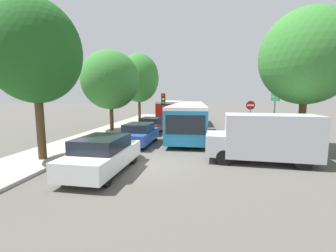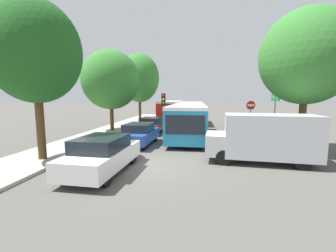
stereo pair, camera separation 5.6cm
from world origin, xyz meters
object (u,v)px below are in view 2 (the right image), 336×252
at_px(city_bus_rear, 172,108).
at_px(queued_car_blue, 139,134).
at_px(traffic_light, 163,105).
at_px(direction_sign_post, 275,104).
at_px(queued_car_white, 103,154).
at_px(tree_right_near, 307,57).
at_px(tree_left_mid, 112,81).
at_px(tree_left_near, 35,52).
at_px(tree_left_far, 139,78).
at_px(queued_car_red, 151,125).
at_px(articulated_bus, 190,115).
at_px(white_van, 264,137).
at_px(no_entry_sign, 250,113).

xyz_separation_m(city_bus_rear, queued_car_blue, (0.04, -19.16, -0.73)).
relative_size(traffic_light, direction_sign_post, 0.94).
bearing_deg(traffic_light, city_bus_rear, 174.21).
relative_size(queued_car_white, direction_sign_post, 1.23).
bearing_deg(tree_right_near, queued_car_blue, 176.04).
xyz_separation_m(queued_car_blue, tree_left_mid, (-3.78, 5.15, 3.77)).
height_order(tree_left_near, tree_left_far, tree_left_far).
bearing_deg(city_bus_rear, tree_left_far, 149.73).
relative_size(queued_car_white, queued_car_blue, 1.06).
bearing_deg(queued_car_red, tree_right_near, -116.15).
xyz_separation_m(articulated_bus, tree_left_near, (-6.75, -11.28, 3.71)).
xyz_separation_m(city_bus_rear, white_van, (6.95, -22.32, -0.21)).
bearing_deg(tree_left_near, queued_car_white, -17.88).
xyz_separation_m(queued_car_blue, tree_left_far, (-3.45, 13.45, 4.74)).
relative_size(queued_car_red, tree_left_far, 0.48).
height_order(direction_sign_post, tree_right_near, tree_right_near).
distance_m(queued_car_red, tree_right_near, 12.15).
relative_size(direction_sign_post, tree_left_mid, 0.50).
height_order(traffic_light, tree_right_near, tree_right_near).
height_order(no_entry_sign, tree_left_mid, tree_left_mid).
relative_size(tree_left_mid, tree_left_far, 0.85).
relative_size(articulated_bus, queued_car_red, 4.25).
bearing_deg(white_van, tree_right_near, -132.15).
bearing_deg(queued_car_white, tree_left_near, 75.07).
bearing_deg(queued_car_blue, traffic_light, -16.31).
xyz_separation_m(queued_car_white, tree_right_near, (9.73, 4.85, 4.51)).
bearing_deg(city_bus_rear, white_van, -162.10).
bearing_deg(city_bus_rear, direction_sign_post, -145.89).
distance_m(white_van, tree_left_far, 20.04).
distance_m(articulated_bus, tree_left_mid, 7.67).
bearing_deg(direction_sign_post, city_bus_rear, -62.40).
relative_size(queued_car_white, tree_left_near, 0.59).
relative_size(articulated_bus, queued_car_white, 3.85).
distance_m(articulated_bus, queued_car_red, 3.96).
relative_size(tree_left_near, tree_right_near, 0.96).
relative_size(tree_left_near, tree_left_far, 0.89).
distance_m(queued_car_red, tree_left_far, 10.39).
bearing_deg(tree_right_near, traffic_light, 155.53).
relative_size(queued_car_red, direction_sign_post, 1.12).
xyz_separation_m(queued_car_blue, no_entry_sign, (7.97, 4.50, 1.16)).
xyz_separation_m(white_van, tree_left_mid, (-10.69, 8.32, 3.25)).
xyz_separation_m(traffic_light, tree_left_near, (-4.83, -7.56, 2.68)).
bearing_deg(tree_left_far, tree_left_near, -90.83).
bearing_deg(tree_right_near, articulated_bus, 130.92).
height_order(tree_left_mid, tree_left_far, tree_left_far).
distance_m(no_entry_sign, tree_left_far, 14.95).
distance_m(city_bus_rear, tree_right_near, 22.38).
distance_m(articulated_bus, traffic_light, 4.31).
height_order(queued_car_blue, traffic_light, traffic_light).
bearing_deg(tree_left_far, city_bus_rear, 59.14).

